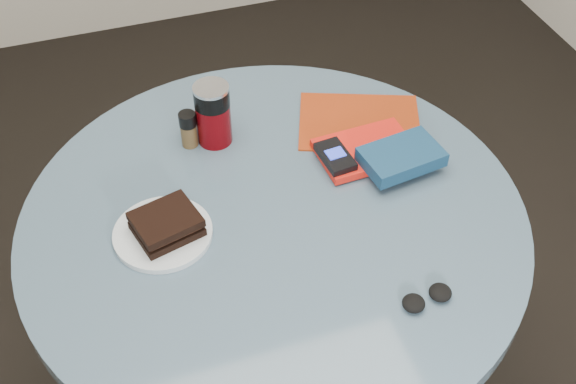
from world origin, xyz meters
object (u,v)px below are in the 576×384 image
object	(u,v)px
table	(275,266)
novel	(401,157)
pepper_grinder	(188,129)
mp3_player	(335,156)
sandwich	(166,224)
soda_can	(213,114)
headphones	(427,298)
magazine	(359,122)
red_book	(366,150)
plate	(163,233)

from	to	relation	value
table	novel	size ratio (longest dim) A/B	6.20
table	pepper_grinder	world-z (taller)	pepper_grinder
mp3_player	sandwich	bearing A→B (deg)	-168.05
soda_can	novel	world-z (taller)	soda_can
soda_can	headphones	size ratio (longest dim) A/B	1.43
magazine	pepper_grinder	bearing A→B (deg)	-166.57
red_book	soda_can	bearing A→B (deg)	149.85
plate	magazine	distance (m)	0.52
plate	mp3_player	bearing A→B (deg)	11.22
sandwich	novel	bearing A→B (deg)	2.99
novel	mp3_player	bearing A→B (deg)	149.39
red_book	mp3_player	bearing A→B (deg)	-172.42
headphones	mp3_player	bearing A→B (deg)	94.07
headphones	magazine	bearing A→B (deg)	81.03
plate	novel	world-z (taller)	novel
pepper_grinder	headphones	xyz separation A→B (m)	(0.30, -0.54, -0.03)
soda_can	red_book	xyz separation A→B (m)	(0.29, -0.15, -0.06)
novel	table	bearing A→B (deg)	179.09
mp3_player	pepper_grinder	bearing A→B (deg)	148.43
novel	red_book	bearing A→B (deg)	118.35
sandwich	red_book	distance (m)	0.46
plate	mp3_player	world-z (taller)	mp3_player
novel	pepper_grinder	bearing A→B (deg)	143.28
novel	headphones	bearing A→B (deg)	-114.62
table	red_book	size ratio (longest dim) A/B	4.94
pepper_grinder	novel	world-z (taller)	pepper_grinder
plate	red_book	distance (m)	0.47
magazine	table	bearing A→B (deg)	-121.65
sandwich	mp3_player	world-z (taller)	sandwich
plate	headphones	xyz separation A→B (m)	(0.41, -0.30, 0.01)
sandwich	mp3_player	bearing A→B (deg)	11.95
red_book	headphones	size ratio (longest dim) A/B	2.03
magazine	mp3_player	size ratio (longest dim) A/B	2.63
table	magazine	bearing A→B (deg)	37.26
red_book	novel	size ratio (longest dim) A/B	1.25
pepper_grinder	mp3_player	size ratio (longest dim) A/B	0.83
soda_can	red_book	size ratio (longest dim) A/B	0.70
sandwich	table	bearing A→B (deg)	-2.36
sandwich	mp3_player	size ratio (longest dim) A/B	1.36
magazine	plate	bearing A→B (deg)	-137.36
pepper_grinder	magazine	world-z (taller)	pepper_grinder
soda_can	mp3_player	bearing A→B (deg)	-37.28
sandwich	soda_can	size ratio (longest dim) A/B	0.97
table	magazine	world-z (taller)	magazine
soda_can	novel	size ratio (longest dim) A/B	0.88
plate	sandwich	size ratio (longest dim) A/B	1.37
pepper_grinder	magazine	bearing A→B (deg)	-7.66
magazine	mp3_player	distance (m)	0.16
pepper_grinder	novel	distance (m)	0.45
plate	pepper_grinder	distance (m)	0.27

